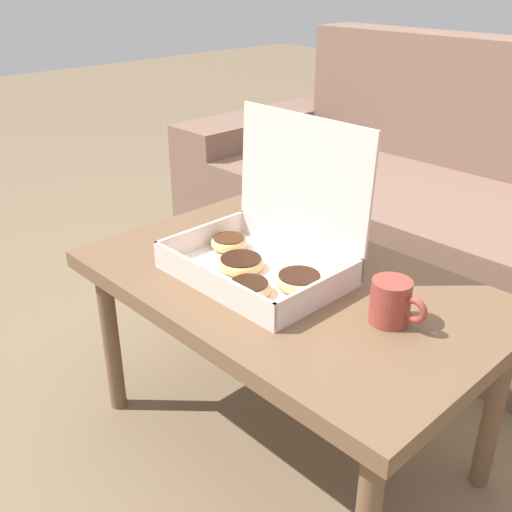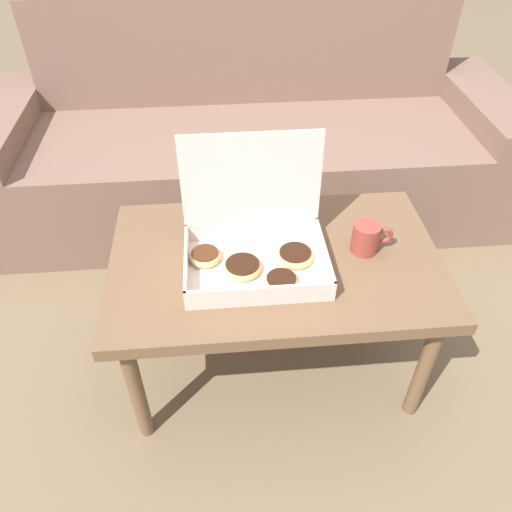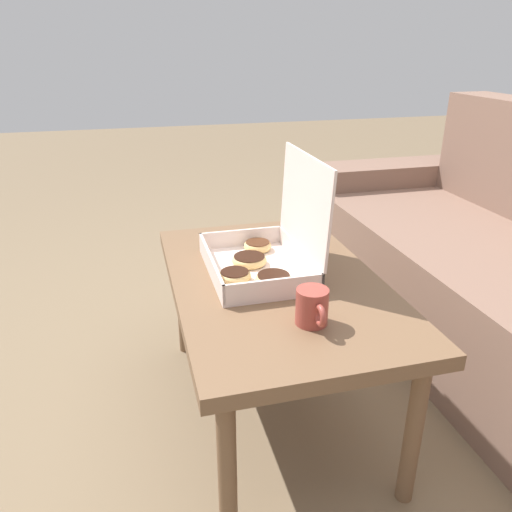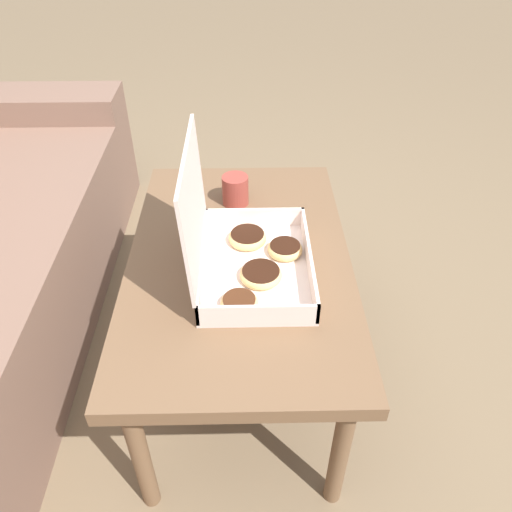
{
  "view_description": "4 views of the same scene",
  "coord_description": "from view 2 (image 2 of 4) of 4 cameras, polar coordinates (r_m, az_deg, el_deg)",
  "views": [
    {
      "loc": [
        0.81,
        -1.05,
        1.11
      ],
      "look_at": [
        -0.06,
        -0.21,
        0.53
      ],
      "focal_mm": 42.0,
      "sensor_mm": 36.0,
      "label": 1
    },
    {
      "loc": [
        -0.15,
        -1.23,
        1.43
      ],
      "look_at": [
        -0.06,
        -0.21,
        0.53
      ],
      "focal_mm": 35.0,
      "sensor_mm": 36.0,
      "label": 2
    },
    {
      "loc": [
        1.25,
        -0.56,
        1.11
      ],
      "look_at": [
        -0.06,
        -0.21,
        0.53
      ],
      "focal_mm": 35.0,
      "sensor_mm": 36.0,
      "label": 3
    },
    {
      "loc": [
        -1.03,
        -0.19,
        1.32
      ],
      "look_at": [
        -0.06,
        -0.21,
        0.53
      ],
      "focal_mm": 35.0,
      "sensor_mm": 36.0,
      "label": 4
    }
  ],
  "objects": [
    {
      "name": "pastry_box",
      "position": [
        1.38,
        0.0,
        1.25
      ],
      "size": [
        0.39,
        0.3,
        0.34
      ],
      "color": "silver",
      "rests_on": "coffee_table"
    },
    {
      "name": "coffee_mug",
      "position": [
        1.47,
        12.54,
        2.07
      ],
      "size": [
        0.12,
        0.08,
        0.09
      ],
      "color": "#993D33",
      "rests_on": "coffee_table"
    },
    {
      "name": "coffee_table",
      "position": [
        1.47,
        2.21,
        -1.68
      ],
      "size": [
        0.95,
        0.59,
        0.48
      ],
      "color": "brown",
      "rests_on": "ground_plane"
    },
    {
      "name": "couch",
      "position": [
        2.34,
        -0.76,
        12.6
      ],
      "size": [
        2.33,
        0.82,
        0.89
      ],
      "color": "#7A5B4C",
      "rests_on": "ground_plane"
    },
    {
      "name": "ground_plane",
      "position": [
        1.89,
        1.27,
        -7.5
      ],
      "size": [
        12.0,
        12.0,
        0.0
      ],
      "primitive_type": "plane",
      "color": "#756047"
    }
  ]
}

